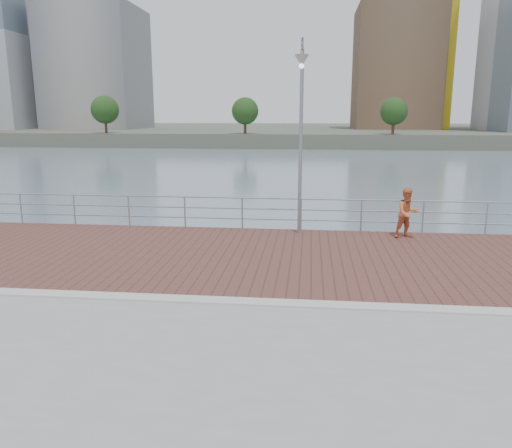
# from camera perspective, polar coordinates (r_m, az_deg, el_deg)

# --- Properties ---
(water) EXTENTS (400.00, 400.00, 0.00)m
(water) POSITION_cam_1_polar(r_m,az_deg,el_deg) (11.70, -1.11, -18.19)
(water) COLOR slate
(water) RESTS_ON ground
(brick_lane) EXTENTS (40.00, 6.80, 0.02)m
(brick_lane) POSITION_cam_1_polar(r_m,az_deg,el_deg) (14.20, 0.70, -3.69)
(brick_lane) COLOR brown
(brick_lane) RESTS_ON seawall
(curb) EXTENTS (40.00, 0.40, 0.06)m
(curb) POSITION_cam_1_polar(r_m,az_deg,el_deg) (10.81, -1.15, -8.90)
(curb) COLOR #B7B5AD
(curb) RESTS_ON seawall
(far_shore) EXTENTS (320.00, 95.00, 2.50)m
(far_shore) POSITION_cam_1_polar(r_m,az_deg,el_deg) (132.57, 5.70, 10.45)
(far_shore) COLOR #4C5142
(far_shore) RESTS_ON ground
(guardrail) EXTENTS (39.06, 0.06, 1.13)m
(guardrail) POSITION_cam_1_polar(r_m,az_deg,el_deg) (17.34, 1.78, 1.61)
(guardrail) COLOR #8C9EA8
(guardrail) RESTS_ON brick_lane
(street_lamp) EXTENTS (0.44, 1.27, 5.98)m
(street_lamp) POSITION_cam_1_polar(r_m,az_deg,el_deg) (16.04, 5.18, 13.46)
(street_lamp) COLOR gray
(street_lamp) RESTS_ON brick_lane
(bystander) EXTENTS (0.94, 0.83, 1.62)m
(bystander) POSITION_cam_1_polar(r_m,az_deg,el_deg) (16.83, 16.92, 1.20)
(bystander) COLOR #D56B3E
(bystander) RESTS_ON brick_lane
(skyline) EXTENTS (233.00, 41.00, 63.49)m
(skyline) POSITION_cam_1_polar(r_m,az_deg,el_deg) (119.22, 21.13, 21.55)
(skyline) COLOR #ADA38E
(skyline) RESTS_ON far_shore
(shoreline_trees) EXTENTS (144.90, 5.20, 6.94)m
(shoreline_trees) POSITION_cam_1_polar(r_m,az_deg,el_deg) (87.20, 10.52, 12.72)
(shoreline_trees) COLOR #473323
(shoreline_trees) RESTS_ON far_shore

